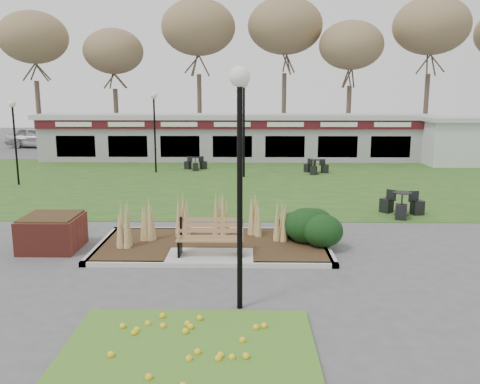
{
  "coord_description": "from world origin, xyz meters",
  "views": [
    {
      "loc": [
        0.97,
        -12.33,
        4.23
      ],
      "look_at": [
        0.74,
        2.0,
        1.42
      ],
      "focal_mm": 38.0,
      "sensor_mm": 36.0,
      "label": 1
    }
  ],
  "objects_px": {
    "brick_planter": "(52,232)",
    "lamp_post_mid_right": "(244,107)",
    "food_pavilion": "(233,137)",
    "bistro_set_b": "(196,165)",
    "lamp_post_near_left": "(240,136)",
    "service_hut": "(459,140)",
    "park_bench": "(210,237)",
    "bistro_set_c": "(402,208)",
    "lamp_post_mid_left": "(14,124)",
    "car_silver": "(38,137)",
    "bistro_set_d": "(315,169)",
    "lamp_post_far_left": "(154,115)",
    "car_black": "(123,139)"
  },
  "relations": [
    {
      "from": "service_hut",
      "to": "lamp_post_mid_left",
      "type": "distance_m",
      "value": 24.36
    },
    {
      "from": "food_pavilion",
      "to": "bistro_set_b",
      "type": "distance_m",
      "value": 4.93
    },
    {
      "from": "service_hut",
      "to": "lamp_post_far_left",
      "type": "bearing_deg",
      "value": -168.99
    },
    {
      "from": "lamp_post_mid_right",
      "to": "lamp_post_near_left",
      "type": "bearing_deg",
      "value": -89.78
    },
    {
      "from": "lamp_post_near_left",
      "to": "lamp_post_far_left",
      "type": "bearing_deg",
      "value": 105.42
    },
    {
      "from": "lamp_post_mid_left",
      "to": "lamp_post_near_left",
      "type": "bearing_deg",
      "value": -52.2
    },
    {
      "from": "lamp_post_near_left",
      "to": "lamp_post_far_left",
      "type": "height_order",
      "value": "lamp_post_near_left"
    },
    {
      "from": "lamp_post_near_left",
      "to": "service_hut",
      "type": "bearing_deg",
      "value": 58.64
    },
    {
      "from": "bistro_set_d",
      "to": "car_silver",
      "type": "distance_m",
      "value": 23.62
    },
    {
      "from": "bistro_set_c",
      "to": "bistro_set_b",
      "type": "bearing_deg",
      "value": 127.97
    },
    {
      "from": "food_pavilion",
      "to": "bistro_set_d",
      "type": "xyz_separation_m",
      "value": [
        4.54,
        -5.56,
        -1.22
      ]
    },
    {
      "from": "car_silver",
      "to": "service_hut",
      "type": "bearing_deg",
      "value": -98.48
    },
    {
      "from": "lamp_post_mid_right",
      "to": "lamp_post_far_left",
      "type": "bearing_deg",
      "value": 162.9
    },
    {
      "from": "bistro_set_b",
      "to": "food_pavilion",
      "type": "bearing_deg",
      "value": 65.67
    },
    {
      "from": "lamp_post_mid_left",
      "to": "lamp_post_mid_right",
      "type": "relative_size",
      "value": 0.8
    },
    {
      "from": "food_pavilion",
      "to": "lamp_post_mid_left",
      "type": "bearing_deg",
      "value": -136.51
    },
    {
      "from": "food_pavilion",
      "to": "lamp_post_mid_right",
      "type": "xyz_separation_m",
      "value": [
        0.75,
        -6.83,
        2.07
      ]
    },
    {
      "from": "service_hut",
      "to": "lamp_post_near_left",
      "type": "relative_size",
      "value": 0.93
    },
    {
      "from": "lamp_post_near_left",
      "to": "lamp_post_far_left",
      "type": "relative_size",
      "value": 1.11
    },
    {
      "from": "lamp_post_far_left",
      "to": "food_pavilion",
      "type": "bearing_deg",
      "value": 53.33
    },
    {
      "from": "car_silver",
      "to": "bistro_set_b",
      "type": "bearing_deg",
      "value": -121.39
    },
    {
      "from": "lamp_post_mid_left",
      "to": "car_silver",
      "type": "relative_size",
      "value": 0.81
    },
    {
      "from": "park_bench",
      "to": "lamp_post_far_left",
      "type": "bearing_deg",
      "value": 105.56
    },
    {
      "from": "food_pavilion",
      "to": "service_hut",
      "type": "relative_size",
      "value": 5.59
    },
    {
      "from": "lamp_post_near_left",
      "to": "lamp_post_far_left",
      "type": "xyz_separation_m",
      "value": [
        -4.8,
        17.42,
        -0.34
      ]
    },
    {
      "from": "bistro_set_b",
      "to": "car_black",
      "type": "distance_m",
      "value": 13.0
    },
    {
      "from": "lamp_post_near_left",
      "to": "bistro_set_d",
      "type": "height_order",
      "value": "lamp_post_near_left"
    },
    {
      "from": "food_pavilion",
      "to": "lamp_post_mid_right",
      "type": "height_order",
      "value": "lamp_post_mid_right"
    },
    {
      "from": "brick_planter",
      "to": "lamp_post_mid_right",
      "type": "xyz_separation_m",
      "value": [
        5.15,
        12.14,
        3.07
      ]
    },
    {
      "from": "car_silver",
      "to": "car_black",
      "type": "distance_m",
      "value": 6.76
    },
    {
      "from": "park_bench",
      "to": "lamp_post_mid_right",
      "type": "xyz_separation_m",
      "value": [
        0.75,
        12.89,
        2.95
      ]
    },
    {
      "from": "food_pavilion",
      "to": "lamp_post_near_left",
      "type": "height_order",
      "value": "lamp_post_near_left"
    },
    {
      "from": "brick_planter",
      "to": "bistro_set_c",
      "type": "xyz_separation_m",
      "value": [
        10.72,
        4.0,
        -0.18
      ]
    },
    {
      "from": "lamp_post_mid_right",
      "to": "bistro_set_b",
      "type": "height_order",
      "value": "lamp_post_mid_right"
    },
    {
      "from": "brick_planter",
      "to": "lamp_post_near_left",
      "type": "height_order",
      "value": "lamp_post_near_left"
    },
    {
      "from": "lamp_post_near_left",
      "to": "lamp_post_mid_left",
      "type": "bearing_deg",
      "value": 127.8
    },
    {
      "from": "lamp_post_mid_left",
      "to": "bistro_set_b",
      "type": "bearing_deg",
      "value": 32.15
    },
    {
      "from": "park_bench",
      "to": "bistro_set_b",
      "type": "xyz_separation_m",
      "value": [
        -1.96,
        15.37,
        -0.34
      ]
    },
    {
      "from": "lamp_post_mid_left",
      "to": "park_bench",
      "type": "bearing_deg",
      "value": -47.21
    },
    {
      "from": "park_bench",
      "to": "bistro_set_c",
      "type": "distance_m",
      "value": 7.91
    },
    {
      "from": "lamp_post_mid_right",
      "to": "car_black",
      "type": "xyz_separation_m",
      "value": [
        -9.44,
        13.59,
        -2.86
      ]
    },
    {
      "from": "brick_planter",
      "to": "food_pavilion",
      "type": "distance_m",
      "value": 19.49
    },
    {
      "from": "food_pavilion",
      "to": "lamp_post_mid_right",
      "type": "bearing_deg",
      "value": -83.76
    },
    {
      "from": "lamp_post_mid_right",
      "to": "bistro_set_d",
      "type": "relative_size",
      "value": 3.67
    },
    {
      "from": "car_silver",
      "to": "park_bench",
      "type": "bearing_deg",
      "value": -141.21
    },
    {
      "from": "lamp_post_near_left",
      "to": "bistro_set_c",
      "type": "distance_m",
      "value": 10.08
    },
    {
      "from": "park_bench",
      "to": "food_pavilion",
      "type": "xyz_separation_m",
      "value": [
        0.0,
        19.71,
        0.89
      ]
    },
    {
      "from": "bistro_set_b",
      "to": "bistro_set_d",
      "type": "xyz_separation_m",
      "value": [
        6.5,
        -1.21,
        0.01
      ]
    },
    {
      "from": "bistro_set_d",
      "to": "car_silver",
      "type": "height_order",
      "value": "car_silver"
    },
    {
      "from": "brick_planter",
      "to": "car_black",
      "type": "height_order",
      "value": "car_black"
    }
  ]
}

